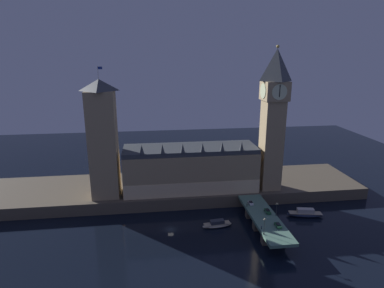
{
  "coord_description": "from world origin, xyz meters",
  "views": [
    {
      "loc": [
        -7.03,
        -130.89,
        77.24
      ],
      "look_at": [
        12.49,
        20.0,
        34.67
      ],
      "focal_mm": 30.0,
      "sensor_mm": 36.0,
      "label": 1
    }
  ],
  "objects_px": {
    "street_lamp_near": "(264,224)",
    "boat_upstream": "(217,224)",
    "car_northbound_lead": "(251,203)",
    "pedestrian_far_rail": "(247,205)",
    "clock_tower": "(273,116)",
    "boat_downstream": "(305,214)",
    "car_southbound_trail": "(268,211)",
    "pedestrian_near_rail": "(261,227)",
    "victoria_tower": "(103,140)",
    "car_southbound_lead": "(278,225)",
    "street_lamp_mid": "(277,208)"
  },
  "relations": [
    {
      "from": "street_lamp_near",
      "to": "street_lamp_mid",
      "type": "height_order",
      "value": "street_lamp_near"
    },
    {
      "from": "street_lamp_mid",
      "to": "clock_tower",
      "type": "bearing_deg",
      "value": 75.91
    },
    {
      "from": "car_southbound_lead",
      "to": "boat_upstream",
      "type": "xyz_separation_m",
      "value": [
        -23.32,
        14.3,
        -5.96
      ]
    },
    {
      "from": "street_lamp_near",
      "to": "boat_downstream",
      "type": "xyz_separation_m",
      "value": [
        29.81,
        23.31,
        -9.51
      ]
    },
    {
      "from": "car_southbound_lead",
      "to": "pedestrian_far_rail",
      "type": "distance_m",
      "value": 21.11
    },
    {
      "from": "car_northbound_lead",
      "to": "pedestrian_far_rail",
      "type": "bearing_deg",
      "value": -137.26
    },
    {
      "from": "victoria_tower",
      "to": "car_southbound_trail",
      "type": "height_order",
      "value": "victoria_tower"
    },
    {
      "from": "car_southbound_trail",
      "to": "pedestrian_far_rail",
      "type": "relative_size",
      "value": 2.68
    },
    {
      "from": "pedestrian_far_rail",
      "to": "boat_downstream",
      "type": "xyz_separation_m",
      "value": [
        29.41,
        -1.48,
        -5.89
      ]
    },
    {
      "from": "car_southbound_lead",
      "to": "boat_downstream",
      "type": "height_order",
      "value": "car_southbound_lead"
    },
    {
      "from": "street_lamp_mid",
      "to": "boat_downstream",
      "type": "bearing_deg",
      "value": 24.66
    },
    {
      "from": "clock_tower",
      "to": "street_lamp_near",
      "type": "relative_size",
      "value": 10.34
    },
    {
      "from": "car_northbound_lead",
      "to": "car_southbound_trail",
      "type": "bearing_deg",
      "value": -61.35
    },
    {
      "from": "victoria_tower",
      "to": "pedestrian_near_rail",
      "type": "distance_m",
      "value": 86.38
    },
    {
      "from": "car_southbound_trail",
      "to": "pedestrian_near_rail",
      "type": "xyz_separation_m",
      "value": [
        -7.72,
        -13.71,
        0.19
      ]
    },
    {
      "from": "car_southbound_trail",
      "to": "pedestrian_far_rail",
      "type": "height_order",
      "value": "pedestrian_far_rail"
    },
    {
      "from": "clock_tower",
      "to": "car_northbound_lead",
      "type": "distance_m",
      "value": 46.4
    },
    {
      "from": "victoria_tower",
      "to": "boat_upstream",
      "type": "xyz_separation_m",
      "value": [
        52.94,
        -28.55,
        -35.04
      ]
    },
    {
      "from": "street_lamp_near",
      "to": "boat_upstream",
      "type": "bearing_deg",
      "value": 128.02
    },
    {
      "from": "victoria_tower",
      "to": "boat_upstream",
      "type": "bearing_deg",
      "value": -28.33
    },
    {
      "from": "street_lamp_near",
      "to": "car_southbound_lead",
      "type": "bearing_deg",
      "value": 32.38
    },
    {
      "from": "car_southbound_trail",
      "to": "boat_upstream",
      "type": "bearing_deg",
      "value": 175.86
    },
    {
      "from": "car_southbound_trail",
      "to": "boat_upstream",
      "type": "distance_m",
      "value": 24.15
    },
    {
      "from": "car_southbound_trail",
      "to": "pedestrian_near_rail",
      "type": "relative_size",
      "value": 2.72
    },
    {
      "from": "pedestrian_far_rail",
      "to": "boat_downstream",
      "type": "bearing_deg",
      "value": -2.89
    },
    {
      "from": "victoria_tower",
      "to": "street_lamp_mid",
      "type": "relative_size",
      "value": 10.47
    },
    {
      "from": "boat_downstream",
      "to": "victoria_tower",
      "type": "bearing_deg",
      "value": 165.86
    },
    {
      "from": "street_lamp_near",
      "to": "car_northbound_lead",
      "type": "bearing_deg",
      "value": 83.76
    },
    {
      "from": "pedestrian_far_rail",
      "to": "boat_downstream",
      "type": "height_order",
      "value": "pedestrian_far_rail"
    },
    {
      "from": "pedestrian_near_rail",
      "to": "victoria_tower",
      "type": "bearing_deg",
      "value": 147.34
    },
    {
      "from": "car_northbound_lead",
      "to": "street_lamp_near",
      "type": "bearing_deg",
      "value": -96.24
    },
    {
      "from": "clock_tower",
      "to": "street_lamp_mid",
      "type": "distance_m",
      "value": 48.46
    },
    {
      "from": "car_northbound_lead",
      "to": "street_lamp_mid",
      "type": "bearing_deg",
      "value": -56.91
    },
    {
      "from": "car_northbound_lead",
      "to": "car_southbound_lead",
      "type": "distance_m",
      "value": 22.62
    },
    {
      "from": "clock_tower",
      "to": "pedestrian_near_rail",
      "type": "xyz_separation_m",
      "value": [
        -18.64,
        -42.35,
        -38.81
      ]
    },
    {
      "from": "pedestrian_near_rail",
      "to": "street_lamp_near",
      "type": "xyz_separation_m",
      "value": [
        -0.4,
        -4.04,
        3.64
      ]
    },
    {
      "from": "car_northbound_lead",
      "to": "street_lamp_mid",
      "type": "height_order",
      "value": "street_lamp_mid"
    },
    {
      "from": "clock_tower",
      "to": "pedestrian_far_rail",
      "type": "height_order",
      "value": "clock_tower"
    },
    {
      "from": "car_southbound_lead",
      "to": "pedestrian_far_rail",
      "type": "bearing_deg",
      "value": 111.44
    },
    {
      "from": "boat_downstream",
      "to": "pedestrian_far_rail",
      "type": "bearing_deg",
      "value": 177.11
    },
    {
      "from": "clock_tower",
      "to": "pedestrian_far_rail",
      "type": "distance_m",
      "value": 48.16
    },
    {
      "from": "pedestrian_near_rail",
      "to": "boat_downstream",
      "type": "bearing_deg",
      "value": 33.23
    },
    {
      "from": "clock_tower",
      "to": "car_southbound_lead",
      "type": "bearing_deg",
      "value": -104.83
    },
    {
      "from": "clock_tower",
      "to": "car_southbound_lead",
      "type": "height_order",
      "value": "clock_tower"
    },
    {
      "from": "car_southbound_trail",
      "to": "pedestrian_near_rail",
      "type": "height_order",
      "value": "pedestrian_near_rail"
    },
    {
      "from": "clock_tower",
      "to": "car_northbound_lead",
      "type": "bearing_deg",
      "value": -129.89
    },
    {
      "from": "car_southbound_lead",
      "to": "pedestrian_near_rail",
      "type": "xyz_separation_m",
      "value": [
        -7.72,
        -1.1,
        0.25
      ]
    },
    {
      "from": "boat_downstream",
      "to": "clock_tower",
      "type": "bearing_deg",
      "value": 115.0
    },
    {
      "from": "car_northbound_lead",
      "to": "pedestrian_near_rail",
      "type": "distance_m",
      "value": 23.27
    },
    {
      "from": "street_lamp_near",
      "to": "boat_downstream",
      "type": "bearing_deg",
      "value": 38.03
    }
  ]
}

